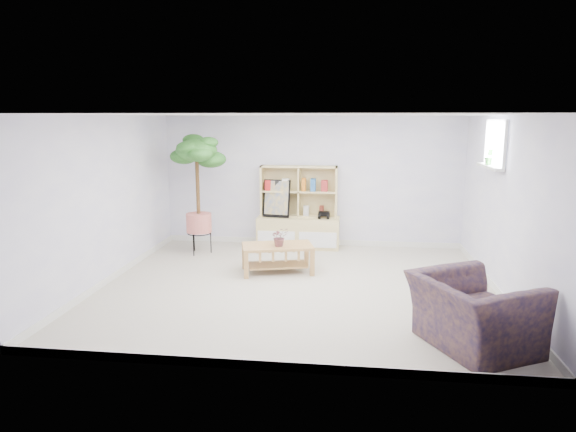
# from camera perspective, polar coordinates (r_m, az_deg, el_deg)

# --- Properties ---
(floor) EXTENTS (5.50, 5.00, 0.01)m
(floor) POSITION_cam_1_polar(r_m,az_deg,el_deg) (7.37, 1.03, -7.82)
(floor) COLOR beige
(floor) RESTS_ON ground
(ceiling) EXTENTS (5.50, 5.00, 0.01)m
(ceiling) POSITION_cam_1_polar(r_m,az_deg,el_deg) (6.98, 1.10, 11.19)
(ceiling) COLOR white
(ceiling) RESTS_ON walls
(walls) EXTENTS (5.51, 5.01, 2.40)m
(walls) POSITION_cam_1_polar(r_m,az_deg,el_deg) (7.07, 1.06, 1.42)
(walls) COLOR silver
(walls) RESTS_ON floor
(baseboard) EXTENTS (5.50, 5.00, 0.10)m
(baseboard) POSITION_cam_1_polar(r_m,az_deg,el_deg) (7.35, 1.03, -7.46)
(baseboard) COLOR white
(baseboard) RESTS_ON floor
(window) EXTENTS (0.10, 0.98, 0.68)m
(window) POSITION_cam_1_polar(r_m,az_deg,el_deg) (7.81, 22.10, 7.43)
(window) COLOR silver
(window) RESTS_ON walls
(window_sill) EXTENTS (0.14, 1.00, 0.04)m
(window_sill) POSITION_cam_1_polar(r_m,az_deg,el_deg) (7.82, 21.51, 5.12)
(window_sill) COLOR white
(window_sill) RESTS_ON walls
(storage_unit) EXTENTS (1.50, 0.51, 1.50)m
(storage_unit) POSITION_cam_1_polar(r_m,az_deg,el_deg) (9.37, 1.15, 0.97)
(storage_unit) COLOR tan
(storage_unit) RESTS_ON floor
(poster) EXTENTS (0.51, 0.20, 0.69)m
(poster) POSITION_cam_1_polar(r_m,az_deg,el_deg) (9.37, -1.27, 1.95)
(poster) COLOR yellow
(poster) RESTS_ON storage_unit
(toy_truck) EXTENTS (0.29, 0.20, 0.15)m
(toy_truck) POSITION_cam_1_polar(r_m,az_deg,el_deg) (9.30, 4.02, 0.18)
(toy_truck) COLOR black
(toy_truck) RESTS_ON storage_unit
(coffee_table) EXTENTS (1.18, 0.84, 0.44)m
(coffee_table) POSITION_cam_1_polar(r_m,az_deg,el_deg) (7.96, -1.18, -4.75)
(coffee_table) COLOR #B5803F
(coffee_table) RESTS_ON floor
(table_plant) EXTENTS (0.33, 0.32, 0.29)m
(table_plant) POSITION_cam_1_polar(r_m,az_deg,el_deg) (7.79, -0.94, -2.34)
(table_plant) COLOR #215422
(table_plant) RESTS_ON coffee_table
(floor_tree) EXTENTS (0.95, 0.95, 2.09)m
(floor_tree) POSITION_cam_1_polar(r_m,az_deg,el_deg) (9.04, -9.97, 2.33)
(floor_tree) COLOR #1D5819
(floor_tree) RESTS_ON floor
(armchair) EXTENTS (1.42, 1.48, 0.85)m
(armchair) POSITION_cam_1_polar(r_m,az_deg,el_deg) (5.71, 19.94, -9.62)
(armchair) COLOR #11103A
(armchair) RESTS_ON floor
(sill_plant) EXTENTS (0.15, 0.14, 0.23)m
(sill_plant) POSITION_cam_1_polar(r_m,az_deg,el_deg) (7.87, 21.47, 6.15)
(sill_plant) COLOR #1D5819
(sill_plant) RESTS_ON window_sill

